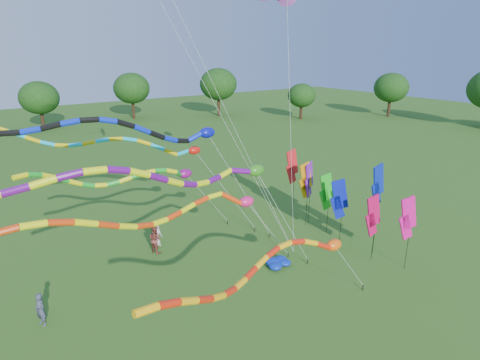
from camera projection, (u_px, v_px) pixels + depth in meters
ground at (311, 306)px, 18.86m from camera, size 160.00×160.00×0.00m
tree_ring at (309, 178)px, 19.70m from camera, size 117.39×116.73×9.31m
tube_kite_red at (278, 263)px, 14.34m from camera, size 12.21×2.83×6.13m
tube_kite_orange at (169, 212)px, 16.64m from camera, size 14.57×2.39×6.99m
tube_kite_purple at (182, 176)px, 15.42m from camera, size 14.44×1.72×8.53m
tube_kite_blue at (134, 131)px, 18.66m from camera, size 14.97×1.35×9.34m
tube_kite_cyan at (124, 145)px, 22.44m from camera, size 13.17×5.04×8.24m
tube_kite_green at (136, 176)px, 21.81m from camera, size 12.16×1.87×6.76m
banner_pole_magenta_b at (408, 218)px, 20.99m from camera, size 1.14×0.40×4.31m
banner_pole_orange at (305, 180)px, 26.34m from camera, size 1.16×0.08×4.51m
banner_pole_green at (326, 192)px, 25.38m from camera, size 1.16×0.23×4.13m
banner_pole_magenta_a at (373, 216)px, 21.96m from camera, size 1.16×0.19×4.04m
banner_pole_blue_a at (339, 199)px, 23.40m from camera, size 1.09×0.56×4.39m
banner_pole_red at (292, 167)px, 27.65m from camera, size 1.16×0.13×4.99m
banner_pole_blue_b at (378, 186)px, 22.10m from camera, size 1.16×0.16×5.59m
banner_pole_violet at (309, 180)px, 26.52m from camera, size 1.12×0.48×4.48m
blue_nylon_heap at (273, 261)px, 22.42m from camera, size 1.45×1.05×0.44m
person_a at (156, 234)px, 24.32m from camera, size 0.86×0.69×1.53m
person_b at (40, 310)px, 17.33m from camera, size 0.56×0.66×1.54m
person_c at (155, 239)px, 23.56m from camera, size 0.89×0.99×1.67m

